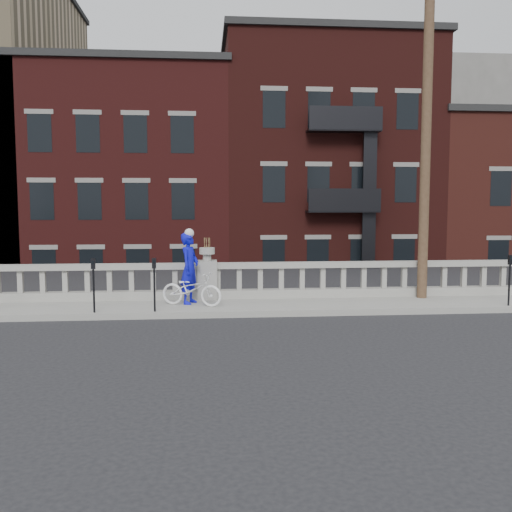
# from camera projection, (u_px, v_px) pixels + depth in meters

# --- Properties ---
(ground) EXTENTS (120.00, 120.00, 0.00)m
(ground) POSITION_uv_depth(u_px,v_px,m) (208.00, 336.00, 12.43)
(ground) COLOR black
(ground) RESTS_ON ground
(sidewalk) EXTENTS (32.00, 2.20, 0.15)m
(sidewalk) POSITION_uv_depth(u_px,v_px,m) (208.00, 307.00, 15.39)
(sidewalk) COLOR gray
(sidewalk) RESTS_ON ground
(balustrade) EXTENTS (28.00, 0.34, 1.03)m
(balustrade) POSITION_uv_depth(u_px,v_px,m) (207.00, 282.00, 16.28)
(balustrade) COLOR gray
(balustrade) RESTS_ON sidewalk
(planter_pedestal) EXTENTS (0.55, 0.55, 1.76)m
(planter_pedestal) POSITION_uv_depth(u_px,v_px,m) (207.00, 275.00, 16.26)
(planter_pedestal) COLOR gray
(planter_pedestal) RESTS_ON sidewalk
(lower_level) EXTENTS (80.00, 44.00, 20.80)m
(lower_level) POSITION_uv_depth(u_px,v_px,m) (215.00, 207.00, 35.08)
(lower_level) COLOR #605E59
(lower_level) RESTS_ON ground
(utility_pole) EXTENTS (1.60, 0.28, 10.00)m
(utility_pole) POSITION_uv_depth(u_px,v_px,m) (427.00, 119.00, 16.05)
(utility_pole) COLOR #422D1E
(utility_pole) RESTS_ON sidewalk
(parking_meter_b) EXTENTS (0.10, 0.09, 1.36)m
(parking_meter_b) POSITION_uv_depth(u_px,v_px,m) (94.00, 279.00, 14.21)
(parking_meter_b) COLOR black
(parking_meter_b) RESTS_ON sidewalk
(parking_meter_c) EXTENTS (0.10, 0.09, 1.36)m
(parking_meter_c) POSITION_uv_depth(u_px,v_px,m) (154.00, 278.00, 14.34)
(parking_meter_c) COLOR black
(parking_meter_c) RESTS_ON sidewalk
(parking_meter_d) EXTENTS (0.10, 0.09, 1.36)m
(parking_meter_d) POSITION_uv_depth(u_px,v_px,m) (510.00, 274.00, 15.18)
(parking_meter_d) COLOR black
(parking_meter_d) RESTS_ON sidewalk
(bicycle) EXTENTS (1.79, 1.19, 0.89)m
(bicycle) POSITION_uv_depth(u_px,v_px,m) (192.00, 289.00, 15.23)
(bicycle) COLOR white
(bicycle) RESTS_ON sidewalk
(cyclist) EXTENTS (0.69, 0.83, 1.94)m
(cyclist) POSITION_uv_depth(u_px,v_px,m) (190.00, 268.00, 15.48)
(cyclist) COLOR #0C0DBC
(cyclist) RESTS_ON sidewalk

